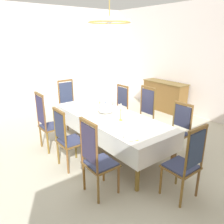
# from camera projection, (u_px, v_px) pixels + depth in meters

# --- Properties ---
(ground) EXTENTS (7.55, 6.75, 0.04)m
(ground) POSITION_uv_depth(u_px,v_px,m) (106.00, 153.00, 4.50)
(ground) COLOR beige
(back_wall) EXTENTS (7.55, 0.08, 3.14)m
(back_wall) POSITION_uv_depth(u_px,v_px,m) (208.00, 62.00, 5.96)
(back_wall) COLOR silver
(back_wall) RESTS_ON ground
(left_wall) EXTENTS (0.08, 6.75, 3.14)m
(left_wall) POSITION_uv_depth(u_px,v_px,m) (32.00, 59.00, 6.85)
(left_wall) COLOR silver
(left_wall) RESTS_ON ground
(dining_table) EXTENTS (2.66, 1.03, 0.77)m
(dining_table) POSITION_uv_depth(u_px,v_px,m) (110.00, 119.00, 4.33)
(dining_table) COLOR brown
(dining_table) RESTS_ON ground
(tablecloth) EXTENTS (2.68, 1.05, 0.35)m
(tablecloth) POSITION_uv_depth(u_px,v_px,m) (110.00, 120.00, 4.33)
(tablecloth) COLOR white
(tablecloth) RESTS_ON dining_table
(chair_south_a) EXTENTS (0.44, 0.42, 1.21)m
(chair_south_a) POSITION_uv_depth(u_px,v_px,m) (48.00, 122.00, 4.47)
(chair_south_a) COLOR brown
(chair_south_a) RESTS_ON ground
(chair_north_a) EXTENTS (0.44, 0.42, 1.09)m
(chair_north_a) POSITION_uv_depth(u_px,v_px,m) (119.00, 107.00, 5.55)
(chair_north_a) COLOR brown
(chair_north_a) RESTS_ON ground
(chair_south_b) EXTENTS (0.44, 0.42, 1.10)m
(chair_south_b) POSITION_uv_depth(u_px,v_px,m) (67.00, 138.00, 3.84)
(chair_south_b) COLOR brown
(chair_south_b) RESTS_ON ground
(chair_north_b) EXTENTS (0.44, 0.42, 1.20)m
(chair_north_b) POSITION_uv_depth(u_px,v_px,m) (143.00, 114.00, 4.90)
(chair_north_b) COLOR brown
(chair_north_b) RESTS_ON ground
(chair_south_c) EXTENTS (0.44, 0.42, 1.19)m
(chair_south_c) POSITION_uv_depth(u_px,v_px,m) (97.00, 158.00, 3.15)
(chair_south_c) COLOR brown
(chair_south_c) RESTS_ON ground
(chair_north_c) EXTENTS (0.44, 0.42, 1.05)m
(chair_north_c) POSITION_uv_depth(u_px,v_px,m) (177.00, 129.00, 4.22)
(chair_north_c) COLOR brown
(chair_north_c) RESTS_ON ground
(chair_head_west) EXTENTS (0.42, 0.44, 1.20)m
(chair_head_west) POSITION_uv_depth(u_px,v_px,m) (69.00, 104.00, 5.67)
(chair_head_west) COLOR brown
(chair_head_west) RESTS_ON ground
(chair_head_east) EXTENTS (0.42, 0.44, 1.14)m
(chair_head_east) POSITION_uv_depth(u_px,v_px,m) (186.00, 162.00, 3.06)
(chair_head_east) COLOR brown
(chair_head_east) RESTS_ON ground
(soup_tureen) EXTENTS (0.31, 0.31, 0.24)m
(soup_tureen) POSITION_uv_depth(u_px,v_px,m) (106.00, 108.00, 4.37)
(soup_tureen) COLOR silver
(soup_tureen) RESTS_ON tablecloth
(candlestick_west) EXTENTS (0.07, 0.07, 0.31)m
(candlestick_west) POSITION_uv_depth(u_px,v_px,m) (100.00, 106.00, 4.52)
(candlestick_west) COLOR gold
(candlestick_west) RESTS_ON tablecloth
(candlestick_east) EXTENTS (0.07, 0.07, 0.32)m
(candlestick_east) POSITION_uv_depth(u_px,v_px,m) (121.00, 114.00, 4.02)
(candlestick_east) COLOR gold
(candlestick_east) RESTS_ON tablecloth
(bowl_near_left) EXTENTS (0.18, 0.18, 0.05)m
(bowl_near_left) POSITION_uv_depth(u_px,v_px,m) (129.00, 137.00, 3.34)
(bowl_near_left) COLOR silver
(bowl_near_left) RESTS_ON tablecloth
(bowl_near_right) EXTENTS (0.17, 0.17, 0.04)m
(bowl_near_right) POSITION_uv_depth(u_px,v_px,m) (110.00, 105.00, 4.87)
(bowl_near_right) COLOR silver
(bowl_near_right) RESTS_ON tablecloth
(spoon_primary) EXTENTS (0.06, 0.17, 0.01)m
(spoon_primary) POSITION_uv_depth(u_px,v_px,m) (136.00, 141.00, 3.26)
(spoon_primary) COLOR gold
(spoon_primary) RESTS_ON tablecloth
(spoon_secondary) EXTENTS (0.03, 0.18, 0.01)m
(spoon_secondary) POSITION_uv_depth(u_px,v_px,m) (108.00, 105.00, 4.98)
(spoon_secondary) COLOR gold
(spoon_secondary) RESTS_ON tablecloth
(sideboard) EXTENTS (1.44, 0.48, 0.90)m
(sideboard) POSITION_uv_depth(u_px,v_px,m) (164.00, 96.00, 6.97)
(sideboard) COLOR brown
(sideboard) RESTS_ON ground
(chandelier) EXTENTS (0.73, 0.72, 0.66)m
(chandelier) POSITION_uv_depth(u_px,v_px,m) (109.00, 22.00, 3.76)
(chandelier) COLOR gold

